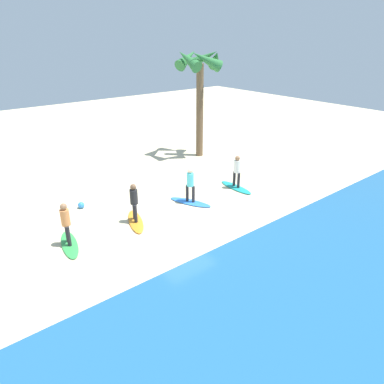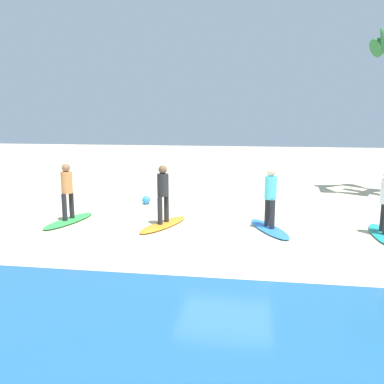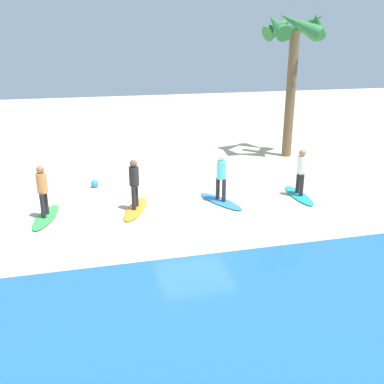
% 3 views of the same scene
% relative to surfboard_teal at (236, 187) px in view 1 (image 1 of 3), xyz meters
% --- Properties ---
extents(ground_plane, '(60.00, 60.00, 0.00)m').
position_rel_surfboard_teal_xyz_m(ground_plane, '(4.02, 0.54, -0.04)').
color(ground_plane, beige).
extents(surfboard_teal, '(0.65, 2.12, 0.09)m').
position_rel_surfboard_teal_xyz_m(surfboard_teal, '(0.00, 0.00, 0.00)').
color(surfboard_teal, teal).
rests_on(surfboard_teal, ground).
extents(surfer_teal, '(0.32, 0.46, 1.64)m').
position_rel_surfboard_teal_xyz_m(surfer_teal, '(0.00, 0.00, 0.99)').
color(surfer_teal, '#232328').
rests_on(surfer_teal, surfboard_teal).
extents(surfboard_blue, '(1.35, 2.15, 0.09)m').
position_rel_surfboard_teal_xyz_m(surfboard_blue, '(2.91, -0.11, 0.00)').
color(surfboard_blue, blue).
rests_on(surfboard_blue, ground).
extents(surfer_blue, '(0.32, 0.43, 1.64)m').
position_rel_surfboard_teal_xyz_m(surfer_blue, '(2.91, -0.11, 0.99)').
color(surfer_blue, '#232328').
rests_on(surfer_blue, surfboard_blue).
extents(surfboard_orange, '(1.30, 2.16, 0.09)m').
position_rel_surfboard_teal_xyz_m(surfboard_orange, '(5.85, -0.10, 0.00)').
color(surfboard_orange, orange).
rests_on(surfboard_orange, ground).
extents(surfer_orange, '(0.32, 0.44, 1.64)m').
position_rel_surfboard_teal_xyz_m(surfer_orange, '(5.85, -0.10, 0.99)').
color(surfer_orange, '#232328').
rests_on(surfer_orange, surfboard_orange).
extents(surfboard_green, '(1.03, 2.17, 0.09)m').
position_rel_surfboard_teal_xyz_m(surfboard_green, '(8.69, -0.10, 0.00)').
color(surfboard_green, green).
rests_on(surfboard_green, ground).
extents(surfer_green, '(0.32, 0.45, 1.64)m').
position_rel_surfboard_teal_xyz_m(surfer_green, '(8.69, -0.10, 0.99)').
color(surfer_green, '#232328').
rests_on(surfer_green, surfboard_green).
extents(palm_tree, '(2.88, 3.03, 6.59)m').
position_rel_surfboard_teal_xyz_m(palm_tree, '(-2.04, -5.33, 5.24)').
color(palm_tree, brown).
rests_on(palm_tree, ground).
extents(beach_ball, '(0.29, 0.29, 0.29)m').
position_rel_surfboard_teal_xyz_m(beach_ball, '(7.07, -2.80, 0.10)').
color(beach_ball, '#338CE5').
rests_on(beach_ball, ground).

